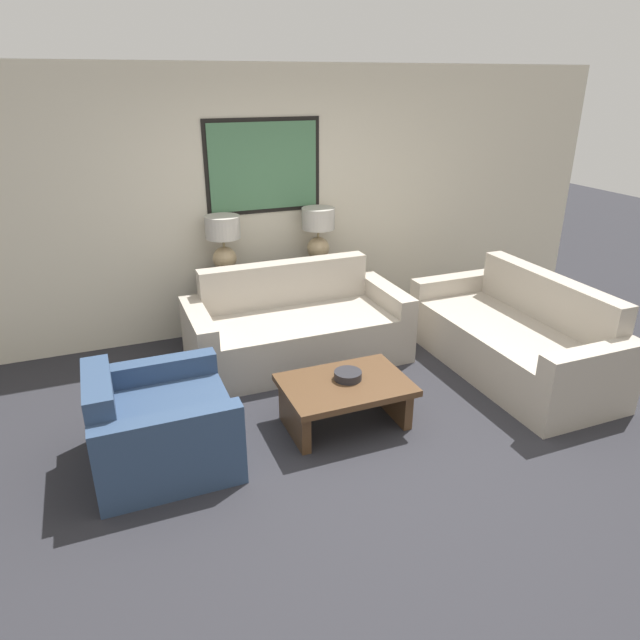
# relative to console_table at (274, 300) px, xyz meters

# --- Properties ---
(ground_plane) EXTENTS (20.00, 20.00, 0.00)m
(ground_plane) POSITION_rel_console_table_xyz_m (0.00, -2.26, -0.36)
(ground_plane) COLOR #28282D
(back_wall) EXTENTS (8.01, 0.12, 2.65)m
(back_wall) POSITION_rel_console_table_xyz_m (0.00, 0.27, 0.97)
(back_wall) COLOR beige
(back_wall) RESTS_ON ground_plane
(console_table) EXTENTS (1.47, 0.39, 0.73)m
(console_table) POSITION_rel_console_table_xyz_m (0.00, 0.00, 0.00)
(console_table) COLOR black
(console_table) RESTS_ON ground_plane
(table_lamp_left) EXTENTS (0.34, 0.34, 0.56)m
(table_lamp_left) POSITION_rel_console_table_xyz_m (-0.50, 0.00, 0.70)
(table_lamp_left) COLOR tan
(table_lamp_left) RESTS_ON console_table
(table_lamp_right) EXTENTS (0.34, 0.34, 0.56)m
(table_lamp_right) POSITION_rel_console_table_xyz_m (0.50, 0.00, 0.70)
(table_lamp_right) COLOR tan
(table_lamp_right) RESTS_ON console_table
(couch_by_back_wall) EXTENTS (2.03, 0.93, 0.88)m
(couch_by_back_wall) POSITION_rel_console_table_xyz_m (0.00, -0.68, -0.06)
(couch_by_back_wall) COLOR #ADA393
(couch_by_back_wall) RESTS_ON ground_plane
(couch_by_side) EXTENTS (0.93, 2.03, 0.88)m
(couch_by_side) POSITION_rel_console_table_xyz_m (1.77, -1.64, -0.06)
(couch_by_side) COLOR #ADA393
(couch_by_side) RESTS_ON ground_plane
(coffee_table) EXTENTS (0.96, 0.67, 0.37)m
(coffee_table) POSITION_rel_console_table_xyz_m (-0.04, -1.90, -0.10)
(coffee_table) COLOR #4C331E
(coffee_table) RESTS_ON ground_plane
(decorative_bowl) EXTENTS (0.21, 0.21, 0.06)m
(decorative_bowl) POSITION_rel_console_table_xyz_m (-0.00, -1.86, 0.04)
(decorative_bowl) COLOR #232328
(decorative_bowl) RESTS_ON coffee_table
(armchair_near_back_wall) EXTENTS (0.94, 0.94, 0.74)m
(armchair_near_back_wall) POSITION_rel_console_table_xyz_m (-1.43, -1.85, -0.09)
(armchair_near_back_wall) COLOR navy
(armchair_near_back_wall) RESTS_ON ground_plane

